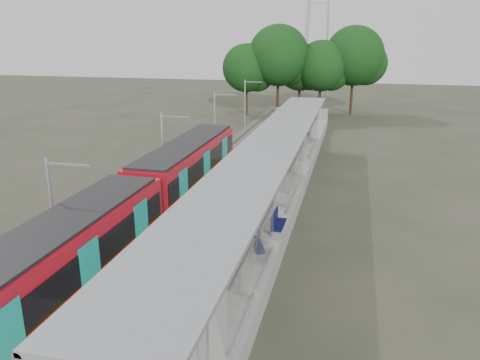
% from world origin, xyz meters
% --- Properties ---
extents(trackbed, '(3.00, 70.00, 0.24)m').
position_xyz_m(trackbed, '(-4.50, 20.00, 0.12)').
color(trackbed, '#59544C').
rests_on(trackbed, ground).
extents(platform, '(6.00, 50.00, 1.00)m').
position_xyz_m(platform, '(0.00, 20.00, 0.50)').
color(platform, gray).
rests_on(platform, ground).
extents(tactile_strip, '(0.60, 50.00, 0.02)m').
position_xyz_m(tactile_strip, '(-2.55, 20.00, 1.01)').
color(tactile_strip, yellow).
rests_on(tactile_strip, platform).
extents(end_fence, '(6.00, 0.10, 1.20)m').
position_xyz_m(end_fence, '(0.00, 44.95, 1.60)').
color(end_fence, '#9EA0A5').
rests_on(end_fence, platform).
extents(train, '(2.74, 27.60, 3.62)m').
position_xyz_m(train, '(-4.50, 11.55, 2.05)').
color(train, black).
rests_on(train, ground).
extents(canopy, '(3.27, 38.00, 3.66)m').
position_xyz_m(canopy, '(1.61, 16.19, 4.20)').
color(canopy, '#9EA0A5').
rests_on(canopy, platform).
extents(tree_cluster, '(20.48, 11.05, 11.63)m').
position_xyz_m(tree_cluster, '(-0.81, 53.72, 7.03)').
color(tree_cluster, '#382316').
rests_on(tree_cluster, ground).
extents(catenary_masts, '(2.08, 48.16, 5.40)m').
position_xyz_m(catenary_masts, '(-6.22, 19.00, 2.91)').
color(catenary_masts, '#9EA0A5').
rests_on(catenary_masts, ground).
extents(bench_near, '(0.96, 1.52, 1.00)m').
position_xyz_m(bench_near, '(2.10, 9.10, 1.53)').
color(bench_near, '#0F124E').
rests_on(bench_near, platform).
extents(bench_mid, '(0.53, 1.69, 1.15)m').
position_xyz_m(bench_mid, '(2.60, 11.57, 1.60)').
color(bench_mid, '#0F124E').
rests_on(bench_mid, platform).
extents(bench_far, '(0.64, 1.74, 1.17)m').
position_xyz_m(bench_far, '(1.58, 33.32, 1.61)').
color(bench_far, '#0F124E').
rests_on(bench_far, platform).
extents(info_pillar_near, '(0.37, 0.37, 1.62)m').
position_xyz_m(info_pillar_near, '(0.92, 12.34, 1.70)').
color(info_pillar_near, beige).
rests_on(info_pillar_near, platform).
extents(info_pillar_far, '(0.45, 0.45, 2.01)m').
position_xyz_m(info_pillar_far, '(0.85, 16.43, 1.87)').
color(info_pillar_far, beige).
rests_on(info_pillar_far, platform).
extents(litter_bin, '(0.46, 0.46, 0.83)m').
position_xyz_m(litter_bin, '(0.62, 13.30, 1.42)').
color(litter_bin, '#9EA0A5').
rests_on(litter_bin, platform).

